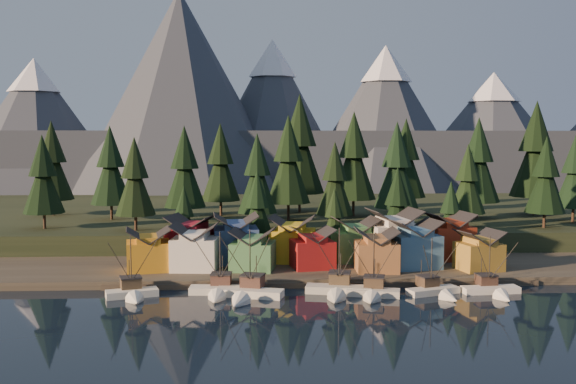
{
  "coord_description": "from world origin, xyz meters",
  "views": [
    {
      "loc": [
        -11.82,
        -99.81,
        27.55
      ],
      "look_at": [
        -5.74,
        30.0,
        16.31
      ],
      "focal_mm": 40.0,
      "sensor_mm": 36.0,
      "label": 1
    }
  ],
  "objects_px": {
    "boat_0": "(133,284)",
    "boat_1": "(219,282)",
    "house_front_0": "(148,248)",
    "house_back_1": "(236,237)",
    "boat_2": "(247,285)",
    "boat_5": "(437,284)",
    "house_front_1": "(195,246)",
    "house_back_0": "(191,238)",
    "boat_3": "(338,282)",
    "boat_4": "(373,284)",
    "boat_6": "(494,283)"
  },
  "relations": [
    {
      "from": "boat_0",
      "to": "house_front_0",
      "type": "distance_m",
      "value": 16.13
    },
    {
      "from": "house_back_0",
      "to": "boat_0",
      "type": "bearing_deg",
      "value": -93.85
    },
    {
      "from": "boat_1",
      "to": "boat_4",
      "type": "distance_m",
      "value": 26.66
    },
    {
      "from": "boat_4",
      "to": "house_back_1",
      "type": "distance_m",
      "value": 34.77
    },
    {
      "from": "house_front_0",
      "to": "house_back_1",
      "type": "height_order",
      "value": "house_back_1"
    },
    {
      "from": "boat_5",
      "to": "boat_0",
      "type": "bearing_deg",
      "value": 159.65
    },
    {
      "from": "boat_1",
      "to": "house_back_0",
      "type": "height_order",
      "value": "house_back_0"
    },
    {
      "from": "house_front_1",
      "to": "house_back_0",
      "type": "xyz_separation_m",
      "value": [
        -1.49,
        7.46,
        0.4
      ]
    },
    {
      "from": "boat_0",
      "to": "boat_5",
      "type": "relative_size",
      "value": 1.09
    },
    {
      "from": "boat_4",
      "to": "house_front_0",
      "type": "xyz_separation_m",
      "value": [
        -41.08,
        17.22,
        3.46
      ]
    },
    {
      "from": "boat_2",
      "to": "boat_3",
      "type": "bearing_deg",
      "value": 21.86
    },
    {
      "from": "house_front_1",
      "to": "house_back_1",
      "type": "bearing_deg",
      "value": 46.37
    },
    {
      "from": "house_back_0",
      "to": "house_back_1",
      "type": "xyz_separation_m",
      "value": [
        9.25,
        -0.5,
        0.14
      ]
    },
    {
      "from": "boat_4",
      "to": "house_back_0",
      "type": "distance_m",
      "value": 42.04
    },
    {
      "from": "boat_5",
      "to": "house_back_0",
      "type": "xyz_separation_m",
      "value": [
        -44.91,
        24.16,
        4.58
      ]
    },
    {
      "from": "house_front_0",
      "to": "boat_1",
      "type": "bearing_deg",
      "value": -56.15
    },
    {
      "from": "boat_0",
      "to": "boat_1",
      "type": "distance_m",
      "value": 14.71
    },
    {
      "from": "boat_6",
      "to": "house_back_0",
      "type": "relative_size",
      "value": 1.05
    },
    {
      "from": "boat_2",
      "to": "boat_6",
      "type": "height_order",
      "value": "boat_2"
    },
    {
      "from": "boat_2",
      "to": "boat_4",
      "type": "xyz_separation_m",
      "value": [
        21.67,
        -0.22,
        0.03
      ]
    },
    {
      "from": "boat_2",
      "to": "house_back_1",
      "type": "xyz_separation_m",
      "value": [
        -2.63,
        24.24,
        4.43
      ]
    },
    {
      "from": "boat_0",
      "to": "house_back_0",
      "type": "relative_size",
      "value": 1.11
    },
    {
      "from": "house_front_1",
      "to": "house_back_0",
      "type": "height_order",
      "value": "house_back_0"
    },
    {
      "from": "boat_2",
      "to": "boat_5",
      "type": "distance_m",
      "value": 33.03
    },
    {
      "from": "boat_2",
      "to": "boat_5",
      "type": "xyz_separation_m",
      "value": [
        33.02,
        0.58,
        -0.29
      ]
    },
    {
      "from": "boat_5",
      "to": "boat_6",
      "type": "bearing_deg",
      "value": -18.46
    },
    {
      "from": "boat_3",
      "to": "house_front_1",
      "type": "height_order",
      "value": "boat_3"
    },
    {
      "from": "boat_1",
      "to": "boat_3",
      "type": "relative_size",
      "value": 0.94
    },
    {
      "from": "house_front_1",
      "to": "house_back_0",
      "type": "bearing_deg",
      "value": 105.74
    },
    {
      "from": "boat_3",
      "to": "boat_5",
      "type": "height_order",
      "value": "boat_3"
    },
    {
      "from": "boat_0",
      "to": "boat_4",
      "type": "xyz_separation_m",
      "value": [
        41.17,
        -1.46,
        -0.04
      ]
    },
    {
      "from": "boat_6",
      "to": "house_back_1",
      "type": "height_order",
      "value": "house_back_1"
    },
    {
      "from": "house_back_0",
      "to": "boat_5",
      "type": "bearing_deg",
      "value": -14.17
    },
    {
      "from": "house_front_0",
      "to": "boat_5",
      "type": "bearing_deg",
      "value": -28.63
    },
    {
      "from": "house_back_0",
      "to": "house_back_1",
      "type": "distance_m",
      "value": 9.27
    },
    {
      "from": "boat_4",
      "to": "boat_1",
      "type": "bearing_deg",
      "value": -171.8
    },
    {
      "from": "boat_6",
      "to": "house_front_0",
      "type": "height_order",
      "value": "boat_6"
    },
    {
      "from": "house_front_0",
      "to": "house_back_1",
      "type": "distance_m",
      "value": 18.3
    },
    {
      "from": "boat_3",
      "to": "house_back_1",
      "type": "relative_size",
      "value": 1.29
    },
    {
      "from": "boat_5",
      "to": "house_back_1",
      "type": "height_order",
      "value": "house_back_1"
    },
    {
      "from": "boat_1",
      "to": "boat_2",
      "type": "relative_size",
      "value": 0.92
    },
    {
      "from": "boat_4",
      "to": "boat_0",
      "type": "bearing_deg",
      "value": -167.98
    },
    {
      "from": "boat_1",
      "to": "boat_5",
      "type": "height_order",
      "value": "boat_1"
    },
    {
      "from": "house_front_0",
      "to": "boat_2",
      "type": "bearing_deg",
      "value": -52.46
    },
    {
      "from": "boat_6",
      "to": "house_back_1",
      "type": "xyz_separation_m",
      "value": [
        -45.77,
        23.45,
        4.75
      ]
    },
    {
      "from": "boat_1",
      "to": "boat_6",
      "type": "xyz_separation_m",
      "value": [
        47.99,
        -1.7,
        -0.23
      ]
    },
    {
      "from": "house_back_1",
      "to": "house_front_1",
      "type": "bearing_deg",
      "value": -143.11
    },
    {
      "from": "boat_3",
      "to": "house_front_0",
      "type": "height_order",
      "value": "boat_3"
    },
    {
      "from": "boat_5",
      "to": "house_front_1",
      "type": "distance_m",
      "value": 46.71
    },
    {
      "from": "boat_0",
      "to": "house_back_1",
      "type": "height_order",
      "value": "house_back_1"
    }
  ]
}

